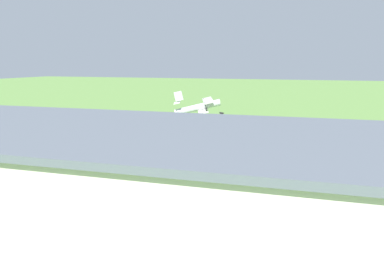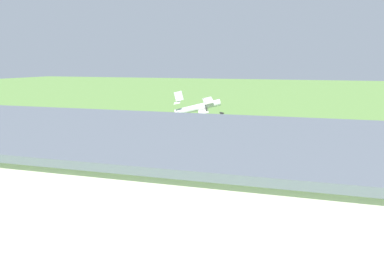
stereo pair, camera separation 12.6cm
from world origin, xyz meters
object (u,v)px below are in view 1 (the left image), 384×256
car_black (384,184)px  hangar (118,189)px  person_at_fence_line (75,148)px  car_silver (41,155)px  person_by_parked_cars (75,150)px  biplane (200,107)px  person_watching_takeoff (142,155)px  person_near_hangar_door (292,170)px  person_beside_truck (251,160)px

car_black → hangar: bearing=43.8°
hangar → person_at_fence_line: hangar is taller
car_silver → person_by_parked_cars: 4.09m
biplane → car_silver: (13.17, 17.62, -4.04)m
car_black → person_watching_takeoff: bearing=-7.6°
person_watching_takeoff → person_near_hangar_door: (-16.70, 0.85, -0.05)m
person_at_fence_line → person_beside_truck: size_ratio=0.95×
car_silver → person_beside_truck: person_beside_truck is taller
hangar → person_watching_takeoff: hangar is taller
biplane → car_black: bearing=142.3°
person_by_parked_cars → car_black: bearing=174.8°
person_watching_takeoff → person_beside_truck: 12.29m
person_at_fence_line → person_by_parked_cars: size_ratio=1.03×
biplane → person_near_hangar_door: size_ratio=5.25×
person_by_parked_cars → hangar: bearing=131.0°
biplane → car_silver: 22.37m
hangar → person_by_parked_cars: size_ratio=25.13×
person_at_fence_line → car_silver: bearing=74.2°
person_near_hangar_door → person_at_fence_line: bearing=-3.2°
person_beside_truck → person_near_hangar_door: person_beside_truck is taller
car_black → person_at_fence_line: 34.07m
person_near_hangar_door → person_beside_truck: bearing=-25.7°
hangar → person_beside_truck: size_ratio=23.10×
hangar → person_beside_truck: (-4.39, -20.63, -2.89)m
person_at_fence_line → person_near_hangar_door: person_at_fence_line is taller
car_silver → person_near_hangar_door: bearing=-173.6°
person_near_hangar_door → biplane: bearing=-45.9°
car_black → person_near_hangar_door: car_black is taller
hangar → person_beside_truck: bearing=-102.0°
hangar → biplane: 33.45m
car_silver → person_at_fence_line: size_ratio=2.68×
car_silver → person_near_hangar_door: 27.44m
person_by_parked_cars → car_silver: bearing=63.1°
person_watching_takeoff → person_near_hangar_door: size_ratio=1.07×
person_watching_takeoff → person_by_parked_cars: person_watching_takeoff is taller
person_watching_takeoff → hangar: bearing=112.1°
biplane → person_beside_truck: biplane is taller
hangar → car_silver: size_ratio=9.07×
person_beside_truck → biplane: bearing=-52.1°
car_black → person_watching_takeoff: (24.55, -3.29, -0.05)m
car_silver → person_beside_truck: bearing=-167.1°
person_watching_takeoff → person_by_parked_cars: 8.72m
person_watching_takeoff → person_near_hangar_door: person_watching_takeoff is taller
hangar → person_by_parked_cars: bearing=-49.0°
hangar → person_near_hangar_door: bearing=-115.6°
car_silver → person_watching_takeoff: (-10.57, -3.93, -0.01)m
person_watching_takeoff → person_at_fence_line: bearing=-3.6°
biplane → person_beside_truck: 16.20m
hangar → person_at_fence_line: size_ratio=24.34×
biplane → person_near_hangar_door: 20.67m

